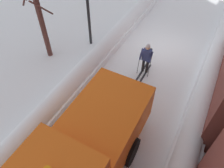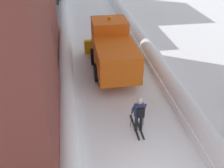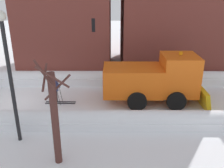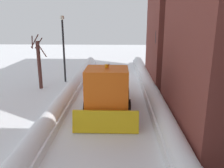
# 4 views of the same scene
# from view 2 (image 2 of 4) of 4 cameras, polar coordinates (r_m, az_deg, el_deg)

# --- Properties ---
(ground_plane) EXTENTS (80.00, 80.00, 0.00)m
(ground_plane) POSITION_cam_2_polar(r_m,az_deg,el_deg) (18.85, -0.81, 5.52)
(ground_plane) COLOR white
(snowbank_left) EXTENTS (1.10, 36.00, 0.96)m
(snowbank_left) POSITION_cam_2_polar(r_m,az_deg,el_deg) (18.52, -9.85, 5.96)
(snowbank_left) COLOR white
(snowbank_left) RESTS_ON ground
(snowbank_right) EXTENTS (1.10, 36.00, 0.90)m
(snowbank_right) POSITION_cam_2_polar(r_m,az_deg,el_deg) (19.30, 7.87, 6.94)
(snowbank_right) COLOR white
(snowbank_right) RESTS_ON ground
(plow_truck) EXTENTS (3.20, 5.98, 3.12)m
(plow_truck) POSITION_cam_2_polar(r_m,az_deg,el_deg) (16.56, 0.16, 7.38)
(plow_truck) COLOR orange
(plow_truck) RESTS_ON ground
(skier) EXTENTS (0.62, 1.80, 1.81)m
(skier) POSITION_cam_2_polar(r_m,az_deg,el_deg) (11.86, 5.82, -6.15)
(skier) COLOR black
(skier) RESTS_ON ground
(traffic_light_pole) EXTENTS (0.28, 0.42, 4.58)m
(traffic_light_pole) POSITION_cam_2_polar(r_m,az_deg,el_deg) (12.22, -12.66, 6.44)
(traffic_light_pole) COLOR black
(traffic_light_pole) RESTS_ON ground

